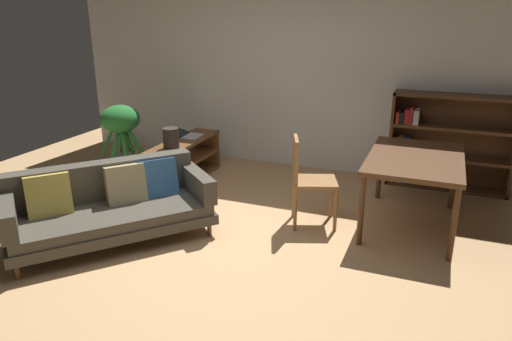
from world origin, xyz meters
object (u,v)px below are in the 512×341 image
object	(u,v)px
dining_chair_near	(307,177)
open_laptop	(188,135)
bookshelf	(443,142)
media_console	(184,161)
fabric_couch	(110,203)
dining_table	(415,163)
potted_floor_plant	(121,128)
desk_speaker	(171,138)

from	to	relation	value
dining_chair_near	open_laptop	bearing A→B (deg)	154.94
bookshelf	media_console	bearing A→B (deg)	-161.71
fabric_couch	bookshelf	bearing A→B (deg)	42.21
dining_table	media_console	bearing A→B (deg)	173.91
potted_floor_plant	open_laptop	bearing A→B (deg)	12.13
potted_floor_plant	bookshelf	bearing A→B (deg)	13.96
fabric_couch	media_console	bearing A→B (deg)	94.53
fabric_couch	media_console	size ratio (longest dim) A/B	1.46
bookshelf	dining_table	bearing A→B (deg)	-100.57
dining_chair_near	bookshelf	distance (m)	2.12
potted_floor_plant	dining_table	size ratio (longest dim) A/B	0.68
fabric_couch	potted_floor_plant	bearing A→B (deg)	123.17
media_console	desk_speaker	size ratio (longest dim) A/B	5.41
open_laptop	potted_floor_plant	distance (m)	0.94
media_console	dining_chair_near	bearing A→B (deg)	-20.09
open_laptop	desk_speaker	world-z (taller)	desk_speaker
media_console	desk_speaker	xyz separation A→B (m)	(0.04, -0.35, 0.40)
desk_speaker	dining_table	world-z (taller)	desk_speaker
potted_floor_plant	bookshelf	world-z (taller)	bookshelf
dining_table	bookshelf	size ratio (longest dim) A/B	0.95
potted_floor_plant	fabric_couch	bearing A→B (deg)	-56.83
potted_floor_plant	bookshelf	distance (m)	4.20
dining_table	dining_chair_near	xyz separation A→B (m)	(-1.01, -0.37, -0.16)
media_console	potted_floor_plant	xyz separation A→B (m)	(-0.97, 0.01, 0.35)
open_laptop	potted_floor_plant	bearing A→B (deg)	-167.87
fabric_couch	bookshelf	world-z (taller)	bookshelf
media_console	open_laptop	size ratio (longest dim) A/B	3.31
dining_chair_near	dining_table	bearing A→B (deg)	20.15
open_laptop	desk_speaker	distance (m)	0.57
potted_floor_plant	desk_speaker	bearing A→B (deg)	-19.61
media_console	dining_chair_near	size ratio (longest dim) A/B	1.44
media_console	potted_floor_plant	size ratio (longest dim) A/B	1.44
fabric_couch	dining_chair_near	size ratio (longest dim) A/B	2.11
dining_table	bookshelf	xyz separation A→B (m)	(0.25, 1.33, -0.10)
desk_speaker	dining_table	size ratio (longest dim) A/B	0.18
open_laptop	dining_chair_near	distance (m)	2.10
open_laptop	media_console	bearing A→B (deg)	-76.83
media_console	potted_floor_plant	world-z (taller)	potted_floor_plant
dining_chair_near	potted_floor_plant	bearing A→B (deg)	166.24
fabric_couch	desk_speaker	size ratio (longest dim) A/B	7.92
fabric_couch	media_console	distance (m)	1.68
desk_speaker	potted_floor_plant	bearing A→B (deg)	160.39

